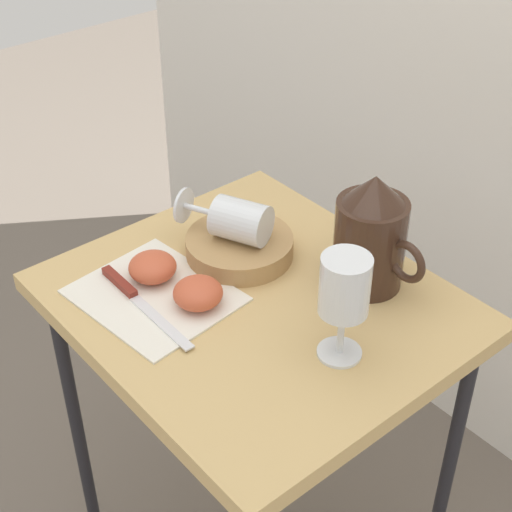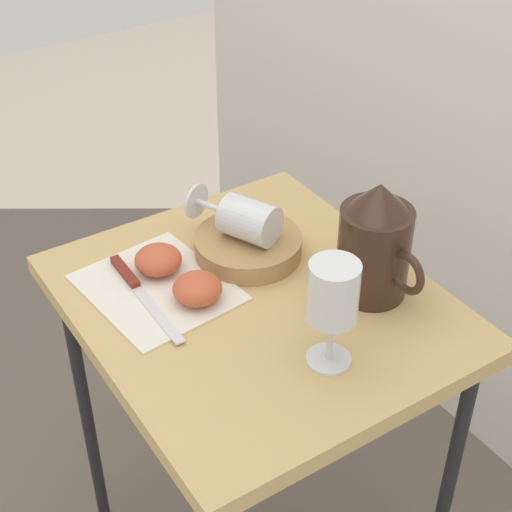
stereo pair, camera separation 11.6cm
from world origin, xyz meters
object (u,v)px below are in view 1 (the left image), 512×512
Objects in this scene: table at (256,331)px; apple_half_right at (198,293)px; basket_tray at (239,246)px; wine_glass_upright at (344,291)px; pitcher at (370,242)px; apple_half_left at (153,267)px; knife at (133,295)px; wine_glass_tipped_near at (238,220)px.

apple_half_right is (-0.04, -0.08, 0.09)m from table.
wine_glass_upright reaches higher than basket_tray.
pitcher is 1.16× the size of wine_glass_upright.
table is 9.35× the size of apple_half_left.
basket_tray is at bearing 85.57° from knife.
wine_glass_tipped_near is 0.71× the size of knife.
table is 9.35× the size of apple_half_right.
table is at bearing -176.66° from wine_glass_upright.
apple_half_left is at bearing -103.96° from basket_tray.
basket_tray is 0.20m from knife.
wine_glass_upright is at bearing -8.69° from basket_tray.
pitcher is 0.18m from wine_glass_upright.
wine_glass_tipped_near reaches higher than knife.
apple_half_left is 0.06m from knife.
wine_glass_tipped_near is at bearing -125.93° from basket_tray.
table is 0.19m from apple_half_left.
knife is at bearing -94.17° from wine_glass_tipped_near.
apple_half_left reaches higher than table.
table is 3.03× the size of knife.
pitcher is 1.16× the size of wine_glass_tipped_near.
pitcher is 0.27m from apple_half_right.
wine_glass_upright is (0.09, -0.15, 0.03)m from pitcher.
apple_half_right is (0.06, -0.13, -0.04)m from wine_glass_tipped_near.
table is 0.25m from wine_glass_upright.
apple_half_right is (-0.12, -0.24, -0.05)m from pitcher.
wine_glass_tipped_near is (-0.00, -0.00, 0.05)m from basket_tray.
wine_glass_upright is (0.17, 0.01, 0.18)m from table.
wine_glass_tipped_near is 2.18× the size of apple_half_left.
table is 0.14m from basket_tray.
knife is at bearing -94.43° from basket_tray.
apple_half_right is (0.10, 0.02, 0.00)m from apple_half_left.
wine_glass_tipped_near is (-0.19, -0.11, -0.01)m from pitcher.
pitcher is 0.34m from apple_half_left.
apple_half_left is 1.00× the size of apple_half_right.
pitcher reaches higher than basket_tray.
knife is (-0.08, -0.07, -0.02)m from apple_half_right.
wine_glass_tipped_near reaches higher than apple_half_left.
apple_half_left is (-0.04, -0.15, 0.01)m from basket_tray.
wine_glass_tipped_near is at bearing -149.74° from pitcher.
wine_glass_upright is 0.34m from knife.
apple_half_right is 0.32× the size of knife.
wine_glass_upright is at bearing 22.59° from apple_half_right.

